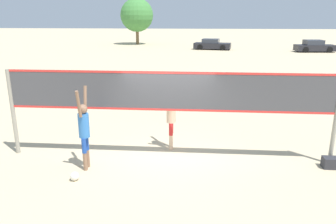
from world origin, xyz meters
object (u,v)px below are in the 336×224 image
at_px(volleyball_net, 168,97).
at_px(player_blocker, 171,114).
at_px(volleyball, 75,176).
at_px(parked_car_mid, 212,45).
at_px(gear_bag, 330,163).
at_px(tree_left_cluster, 137,15).
at_px(parked_car_near, 314,47).
at_px(player_spiker, 84,127).

relative_size(volleyball_net, player_blocker, 4.36).
relative_size(volleyball, parked_car_mid, 0.05).
distance_m(gear_bag, tree_left_cluster, 41.20).
height_order(volleyball, parked_car_near, parked_car_near).
bearing_deg(parked_car_near, volleyball, -121.07).
relative_size(volleyball_net, gear_bag, 23.47).
distance_m(player_spiker, player_blocker, 2.66).
height_order(volleyball_net, volleyball, volleyball_net).
bearing_deg(gear_bag, parked_car_near, 72.30).
distance_m(volleyball, parked_car_near, 35.78).
relative_size(player_blocker, volleyball, 9.39).
distance_m(player_spiker, volleyball, 1.26).
xyz_separation_m(volleyball, gear_bag, (6.61, 1.26, 0.04)).
height_order(parked_car_mid, tree_left_cluster, tree_left_cluster).
relative_size(player_blocker, parked_car_near, 0.48).
relative_size(player_spiker, parked_car_near, 0.50).
xyz_separation_m(gear_bag, tree_left_cluster, (-12.07, 39.20, 3.90)).
bearing_deg(volleyball_net, player_blocker, 87.20).
height_order(volleyball, parked_car_mid, parked_car_mid).
relative_size(player_spiker, gear_bag, 5.69).
bearing_deg(player_blocker, parked_car_near, 154.48).
bearing_deg(volleyball, player_spiker, 82.72).
height_order(player_blocker, tree_left_cluster, tree_left_cluster).
bearing_deg(tree_left_cluster, player_spiker, -82.06).
bearing_deg(player_spiker, gear_bag, -84.93).
xyz_separation_m(player_blocker, parked_car_mid, (2.66, 31.52, -0.52)).
bearing_deg(gear_bag, volleyball, -169.18).
bearing_deg(volleyball, volleyball_net, 34.83).
bearing_deg(volleyball, tree_left_cluster, 97.69).
bearing_deg(player_blocker, gear_bag, 77.23).
distance_m(volleyball_net, parked_car_near, 33.45).
xyz_separation_m(player_spiker, parked_car_near, (16.27, 31.14, -0.56)).
bearing_deg(volleyball, parked_car_near, 62.79).
height_order(player_blocker, parked_car_mid, player_blocker).
bearing_deg(player_spiker, parked_car_near, -27.59).
bearing_deg(volleyball, gear_bag, 10.82).
bearing_deg(volleyball_net, player_spiker, -158.14).
distance_m(volleyball_net, tree_left_cluster, 39.74).
xyz_separation_m(player_blocker, volleyball, (-2.24, -2.25, -0.99)).
height_order(player_spiker, gear_bag, player_spiker).
height_order(volleyball_net, player_blocker, volleyball_net).
distance_m(player_spiker, parked_car_near, 35.14).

